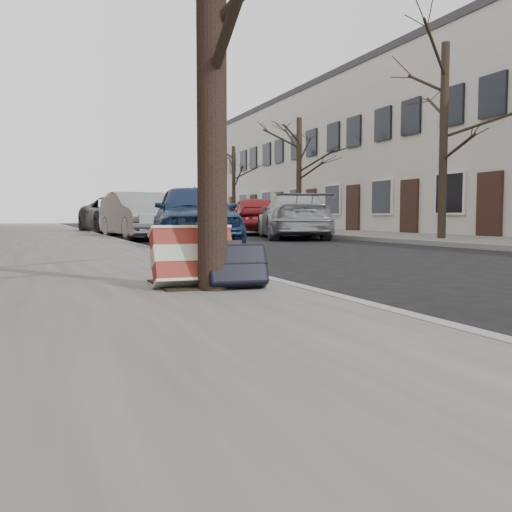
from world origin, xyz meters
name	(u,v)px	position (x,y,z in m)	size (l,w,h in m)	color
ground	(474,304)	(0.00, 0.00, 0.00)	(120.00, 120.00, 0.00)	black
near_sidewalk	(21,238)	(-3.70, 15.00, 0.06)	(5.00, 70.00, 0.12)	gray
far_sidewalk	(350,234)	(7.80, 15.00, 0.06)	(4.00, 70.00, 0.12)	gray
house_far	(448,149)	(13.15, 16.00, 3.60)	(6.70, 40.00, 7.20)	#B6B3A3
dirt_patch	(203,283)	(-2.00, 1.20, 0.13)	(0.85, 0.85, 0.01)	black
suitcase_red	(193,257)	(-2.15, 1.02, 0.38)	(0.68, 0.19, 0.49)	maroon
suitcase_navy	(236,265)	(-1.84, 0.77, 0.32)	(0.51, 0.16, 0.36)	black
car_near_front	(194,216)	(-0.01, 8.70, 0.75)	(1.76, 4.37, 1.49)	navy
car_near_mid	(139,216)	(-0.26, 14.16, 0.74)	(1.58, 4.52, 1.49)	#94979B
car_near_back	(120,215)	(-0.02, 19.93, 0.78)	(2.57, 5.58, 1.55)	#3A3B40
car_far_front	(293,217)	(4.55, 13.14, 0.72)	(2.01, 4.96, 1.44)	#9A9EA2
car_far_back	(253,215)	(4.91, 17.66, 0.76)	(1.80, 4.47, 1.52)	maroon
tree_far_a	(444,141)	(7.20, 9.11, 2.79)	(0.23, 0.23, 5.33)	black
tree_far_b	(299,174)	(7.20, 18.18, 2.49)	(0.23, 0.23, 4.75)	black
tree_far_c	(234,187)	(7.20, 26.49, 2.37)	(0.20, 0.20, 4.50)	black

